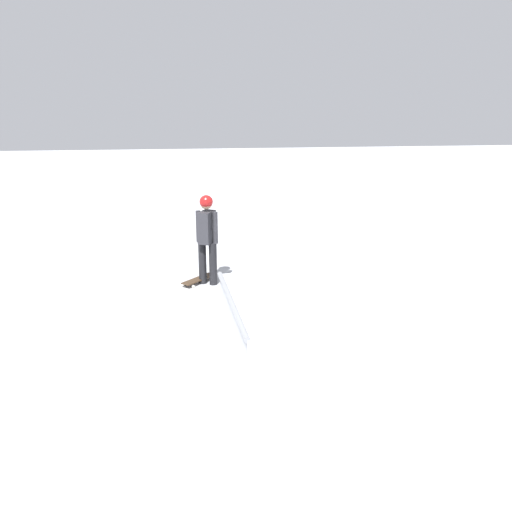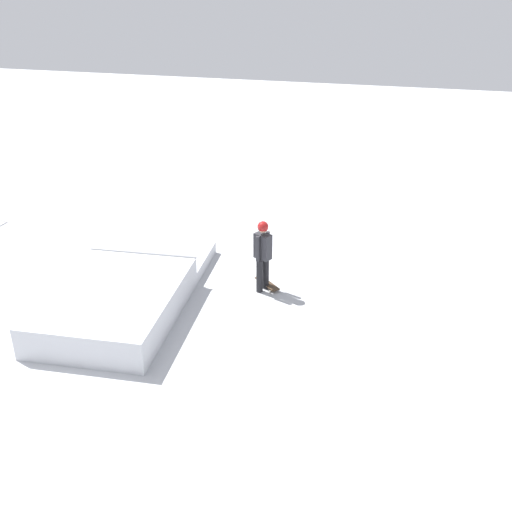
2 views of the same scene
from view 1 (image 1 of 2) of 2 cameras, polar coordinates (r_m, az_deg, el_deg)
ground_plane at (r=8.82m, az=17.11°, el=-8.16°), size 60.00×60.00×0.00m
skate_ramp at (r=8.36m, az=6.58°, el=-6.53°), size 5.56×2.95×0.74m
skater at (r=10.56m, az=-5.01°, el=2.35°), size 0.40×0.44×1.73m
skateboard at (r=10.88m, az=-5.85°, el=-2.37°), size 0.69×0.72×0.09m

